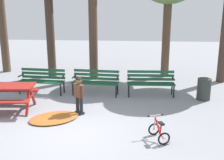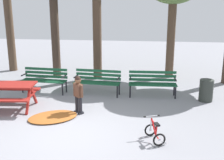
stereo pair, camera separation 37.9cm
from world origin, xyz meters
name	(u,v)px [view 1 (the left image)]	position (x,y,z in m)	size (l,w,h in m)	color
ground	(73,134)	(0.00, 0.00, 0.00)	(36.00, 36.00, 0.00)	gray
picnic_table	(3,91)	(-2.37, 1.40, 0.59)	(1.93, 1.52, 0.79)	maroon
park_bench_far_left	(42,79)	(-1.78, 3.16, 0.51)	(1.63, 0.57, 0.85)	#195133
park_bench_left	(96,80)	(0.12, 3.14, 0.51)	(1.63, 0.58, 0.85)	#195133
park_bench_right	(151,81)	(2.00, 3.20, 0.51)	(1.62, 0.54, 0.85)	#195133
child_standing	(79,92)	(-0.09, 1.31, 0.65)	(0.34, 0.30, 1.10)	black
kids_bicycle	(159,132)	(2.05, -0.11, 0.20)	(0.52, 0.63, 0.54)	black
leaf_pile	(54,118)	(-0.72, 0.87, 0.04)	(1.35, 0.95, 0.07)	#9E5623
trash_bin	(204,89)	(3.72, 2.91, 0.36)	(0.44, 0.44, 0.71)	#2D332D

